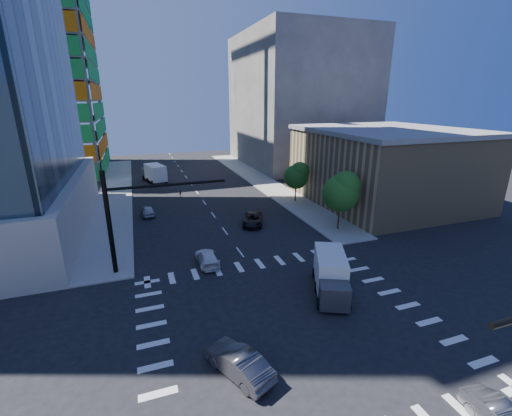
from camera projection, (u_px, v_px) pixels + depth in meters
name	position (u px, v px, depth m)	size (l,w,h in m)	color
ground	(291.00, 323.00, 23.29)	(160.00, 160.00, 0.00)	black
road_markings	(291.00, 323.00, 23.29)	(20.00, 20.00, 0.01)	silver
sidewalk_ne	(261.00, 181.00, 63.12)	(5.00, 60.00, 0.15)	#9C9A94
sidewalk_nw	(115.00, 192.00, 55.18)	(5.00, 60.00, 0.15)	#9C9A94
construction_building	(16.00, 41.00, 62.59)	(25.16, 34.50, 70.60)	slate
commercial_building	(385.00, 166.00, 49.33)	(20.50, 22.50, 10.60)	#9D865B
bg_building_ne	(298.00, 101.00, 76.90)	(24.00, 30.00, 28.00)	#5F5B56
signal_mast_nw	(127.00, 212.00, 28.74)	(10.20, 0.40, 9.00)	black
tree_south	(342.00, 191.00, 38.33)	(4.16, 4.16, 6.82)	#382316
tree_north	(297.00, 175.00, 49.41)	(3.54, 3.52, 5.78)	#382316
car_nb_far	(253.00, 219.00, 41.36)	(2.26, 4.91, 1.36)	black
car_sb_near	(207.00, 258.00, 31.47)	(1.75, 4.31, 1.25)	white
car_sb_mid	(148.00, 211.00, 44.47)	(1.50, 3.74, 1.27)	#AEAFB6
car_sb_cross	(238.00, 362.00, 18.84)	(1.58, 4.53, 1.49)	#444348
box_truck_near	(331.00, 279.00, 26.45)	(4.58, 6.16, 2.97)	black
box_truck_far	(154.00, 174.00, 61.95)	(4.21, 6.76, 3.29)	black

